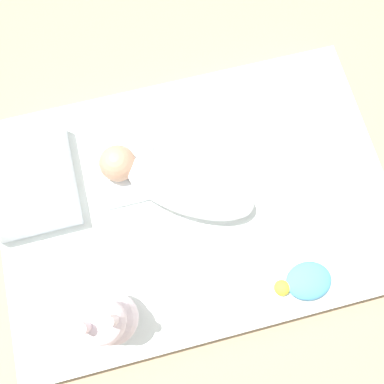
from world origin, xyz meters
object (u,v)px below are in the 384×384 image
Objects in this scene: swaddled_baby at (178,183)px; bunny_plush at (110,320)px; pillow at (29,181)px; turtle_plush at (306,282)px.

swaddled_baby is 0.50m from bunny_plush.
pillow is at bearing -68.78° from bunny_plush.
pillow is at bearing 17.70° from swaddled_baby.
bunny_plush is at bearing 111.22° from pillow.
turtle_plush is (-0.65, 0.04, -0.10)m from bunny_plush.
swaddled_baby is at bearing -128.00° from bunny_plush.
swaddled_baby is 0.53m from pillow.
bunny_plush is at bearing -3.90° from turtle_plush.
pillow is 1.04m from turtle_plush.
swaddled_baby reaches higher than turtle_plush.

